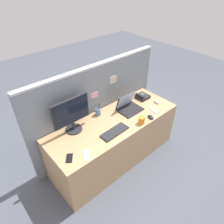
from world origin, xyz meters
name	(u,v)px	position (x,y,z in m)	size (l,w,h in m)	color
ground_plane	(114,156)	(0.00, 0.00, 0.00)	(10.00, 10.00, 0.00)	#4C515B
desk	(114,140)	(0.00, 0.00, 0.35)	(1.88, 0.68, 0.70)	tan
cubicle_divider	(97,109)	(0.00, 0.38, 0.69)	(2.11, 0.08, 1.37)	gray
desktop_monitor	(71,114)	(-0.50, 0.22, 0.95)	(0.49, 0.21, 0.45)	#232328
laptop	(128,106)	(0.33, 0.07, 0.76)	(0.32, 0.26, 0.24)	#232328
desk_phone	(142,96)	(0.70, 0.14, 0.73)	(0.18, 0.18, 0.08)	#232328
keyboard_main	(115,132)	(-0.15, -0.17, 0.71)	(0.37, 0.14, 0.02)	#232328
computer_mouse_right_hand	(151,117)	(0.41, -0.28, 0.72)	(0.06, 0.10, 0.03)	black
computer_mouse_left_hand	(157,102)	(0.77, -0.10, 0.72)	(0.06, 0.10, 0.03)	silver
pen_cup	(98,112)	(-0.08, 0.25, 0.75)	(0.08, 0.08, 0.19)	#4C7093
cell_phone_black_slab	(69,158)	(-0.79, -0.15, 0.71)	(0.07, 0.13, 0.01)	black
cell_phone_silver_slab	(154,110)	(0.58, -0.19, 0.71)	(0.06, 0.15, 0.01)	#B7BAC1
cell_phone_white_slab	(86,156)	(-0.64, -0.25, 0.71)	(0.07, 0.15, 0.01)	silver
coffee_mug	(142,120)	(0.23, -0.27, 0.75)	(0.12, 0.08, 0.09)	orange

